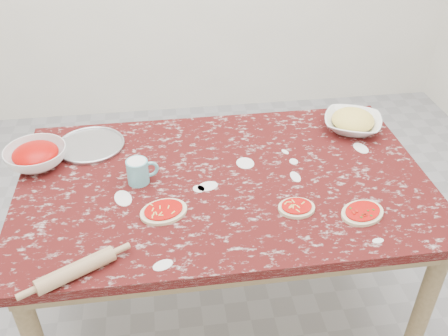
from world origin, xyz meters
TOP-DOWN VIEW (x-y plane):
  - ground at (0.00, 0.00)m, footprint 4.00×4.00m
  - worktable at (0.00, 0.00)m, footprint 1.60×1.00m
  - pizza_tray at (-0.54, 0.31)m, footprint 0.36×0.36m
  - sauce_bowl at (-0.74, 0.20)m, footprint 0.27×0.27m
  - cheese_bowl at (0.63, 0.29)m, footprint 0.33×0.33m
  - flour_mug at (-0.33, 0.02)m, footprint 0.12×0.08m
  - pizza_left at (-0.24, -0.18)m, footprint 0.21×0.18m
  - pizza_mid at (0.23, -0.22)m, footprint 0.14×0.11m
  - pizza_right at (0.46, -0.28)m, footprint 0.20×0.18m
  - rolling_pin at (-0.52, -0.44)m, footprint 0.24×0.16m

SIDE VIEW (x-z plane):
  - ground at x=0.00m, z-range 0.00..0.00m
  - worktable at x=0.00m, z-range 0.29..1.04m
  - pizza_tray at x=-0.54m, z-range 0.75..0.76m
  - pizza_left at x=-0.24m, z-range 0.75..0.77m
  - pizza_mid at x=0.23m, z-range 0.75..0.77m
  - pizza_right at x=0.46m, z-range 0.75..0.77m
  - rolling_pin at x=-0.52m, z-range 0.75..0.80m
  - cheese_bowl at x=0.63m, z-range 0.75..0.81m
  - sauce_bowl at x=-0.74m, z-range 0.75..0.83m
  - flour_mug at x=-0.33m, z-range 0.75..0.85m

